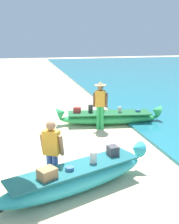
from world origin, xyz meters
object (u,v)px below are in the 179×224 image
object	(u,v)px
boat_green_midground	(109,117)
person_tourist_customer	(52,150)
person_vendor_hatted	(100,102)
boat_cyan_foreground	(76,178)

from	to	relation	value
boat_green_midground	person_tourist_customer	size ratio (longest dim) A/B	2.67
person_vendor_hatted	person_tourist_customer	bearing A→B (deg)	-120.93
boat_cyan_foreground	boat_green_midground	xyz separation A→B (m)	(2.24, 4.58, -0.05)
boat_green_midground	person_vendor_hatted	distance (m)	1.07
boat_cyan_foreground	person_vendor_hatted	size ratio (longest dim) A/B	2.18
person_tourist_customer	person_vendor_hatted	bearing A→B (deg)	59.07
boat_cyan_foreground	person_vendor_hatted	world-z (taller)	person_vendor_hatted
boat_cyan_foreground	person_tourist_customer	xyz separation A→B (m)	(-0.48, 0.38, 0.56)
boat_cyan_foreground	person_vendor_hatted	bearing A→B (deg)	66.98
boat_cyan_foreground	person_vendor_hatted	xyz separation A→B (m)	(1.72, 4.05, 0.72)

